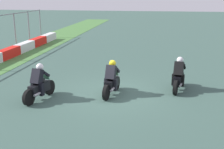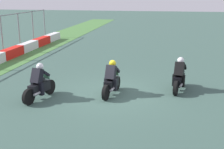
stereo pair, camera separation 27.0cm
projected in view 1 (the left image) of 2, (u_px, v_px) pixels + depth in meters
ground_plane at (112, 94)px, 12.81m from camera, size 120.00×120.00×0.00m
rider_lane_a at (179, 77)px, 13.22m from camera, size 2.02×0.63×1.51m
rider_lane_b at (112, 81)px, 12.61m from camera, size 2.04×0.60×1.51m
rider_lane_c at (39, 85)px, 12.02m from camera, size 2.02×0.64×1.51m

